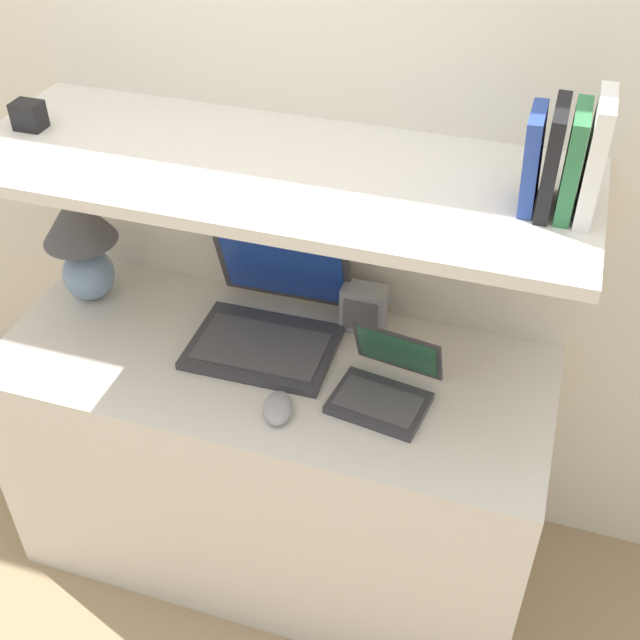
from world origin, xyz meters
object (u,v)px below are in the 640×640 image
(book_green, at_px, (573,162))
(shelf_gadget, at_px, (29,115))
(computer_mouse, at_px, (278,408))
(book_black, at_px, (553,158))
(book_white, at_px, (595,158))
(laptop_small, at_px, (385,386))
(book_blue, at_px, (533,159))
(laptop_large, at_px, (269,320))
(table_lamp, at_px, (81,237))
(router_box, at_px, (364,308))

(book_green, relative_size, shelf_gadget, 3.10)
(computer_mouse, xyz_separation_m, shelf_gadget, (-0.66, 0.22, 0.51))
(book_black, bearing_deg, book_white, 0.00)
(laptop_small, bearing_deg, book_blue, 23.26)
(laptop_small, distance_m, computer_mouse, 0.25)
(laptop_large, relative_size, book_blue, 1.88)
(table_lamp, bearing_deg, laptop_large, -2.02)
(laptop_small, relative_size, book_black, 1.17)
(book_white, distance_m, shelf_gadget, 1.21)
(table_lamp, xyz_separation_m, book_white, (1.18, -0.04, 0.43))
(table_lamp, height_order, router_box, table_lamp)
(laptop_large, bearing_deg, book_green, -2.44)
(router_box, bearing_deg, computer_mouse, -105.69)
(table_lamp, xyz_separation_m, book_black, (1.11, -0.04, 0.41))
(laptop_small, xyz_separation_m, book_white, (0.34, 0.10, 0.58))
(book_black, bearing_deg, table_lamp, 177.68)
(book_white, bearing_deg, router_box, 163.76)
(table_lamp, xyz_separation_m, router_box, (0.73, 0.09, -0.12))
(book_black, relative_size, shelf_gadget, 3.13)
(shelf_gadget, bearing_deg, book_white, 0.00)
(laptop_small, height_order, book_black, book_black)
(laptop_large, relative_size, router_box, 2.86)
(book_black, bearing_deg, router_box, 160.84)
(router_box, relative_size, book_green, 0.62)
(laptop_large, height_order, book_blue, book_blue)
(book_blue, bearing_deg, book_black, 0.00)
(laptop_large, xyz_separation_m, shelf_gadget, (-0.55, -0.03, 0.48))
(computer_mouse, relative_size, book_green, 0.59)
(router_box, xyz_separation_m, book_white, (0.45, -0.13, 0.55))
(table_lamp, xyz_separation_m, book_blue, (1.07, -0.04, 0.41))
(laptop_large, bearing_deg, book_black, -2.59)
(laptop_small, bearing_deg, book_white, 16.29)
(laptop_large, height_order, book_white, book_white)
(laptop_small, bearing_deg, book_green, 18.12)
(computer_mouse, distance_m, book_blue, 0.76)
(book_green, distance_m, book_black, 0.04)
(book_white, bearing_deg, laptop_large, 177.69)
(router_box, bearing_deg, shelf_gadget, -170.14)
(laptop_small, height_order, book_blue, book_blue)
(laptop_large, height_order, shelf_gadget, shelf_gadget)
(shelf_gadget, bearing_deg, book_black, 0.00)
(computer_mouse, bearing_deg, table_lamp, 156.83)
(table_lamp, relative_size, computer_mouse, 2.63)
(table_lamp, relative_size, router_box, 2.52)
(table_lamp, relative_size, book_green, 1.56)
(table_lamp, distance_m, shelf_gadget, 0.35)
(book_blue, bearing_deg, book_green, 0.00)
(router_box, xyz_separation_m, shelf_gadget, (-0.76, -0.13, 0.47))
(book_black, bearing_deg, laptop_small, -159.53)
(table_lamp, distance_m, laptop_small, 0.87)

